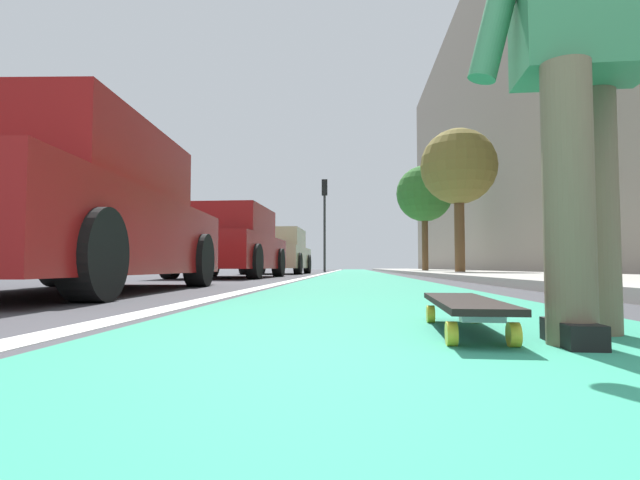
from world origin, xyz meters
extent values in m
plane|color=#38383D|center=(10.00, 0.00, 0.00)|extent=(80.00, 80.00, 0.00)
cube|color=#288466|center=(24.00, 0.00, 0.00)|extent=(56.00, 2.02, 0.00)
cube|color=silver|center=(20.00, 1.16, 0.00)|extent=(52.00, 0.16, 0.01)
cube|color=#9E9B93|center=(18.00, -3.13, 0.05)|extent=(52.00, 3.20, 0.10)
cube|color=slate|center=(22.00, -5.90, 6.87)|extent=(40.00, 1.20, 13.75)
cylinder|color=yellow|center=(1.73, -0.15, 0.04)|extent=(0.07, 0.03, 0.07)
cylinder|color=yellow|center=(1.72, -0.32, 0.04)|extent=(0.07, 0.03, 0.07)
cylinder|color=yellow|center=(1.13, -0.12, 0.04)|extent=(0.07, 0.03, 0.07)
cylinder|color=yellow|center=(1.12, -0.29, 0.04)|extent=(0.07, 0.03, 0.07)
cube|color=silver|center=(1.73, -0.24, 0.08)|extent=(0.07, 0.12, 0.02)
cube|color=silver|center=(1.13, -0.20, 0.08)|extent=(0.07, 0.12, 0.02)
cube|color=black|center=(1.43, -0.22, 0.10)|extent=(0.85, 0.25, 0.02)
cylinder|color=brown|center=(1.16, -0.46, 0.41)|extent=(0.14, 0.14, 0.82)
cylinder|color=brown|center=(1.41, -0.66, 0.41)|extent=(0.14, 0.14, 0.82)
cube|color=black|center=(1.16, -0.46, 0.04)|extent=(0.27, 0.11, 0.07)
cube|color=maroon|center=(4.04, 2.68, 0.51)|extent=(4.26, 1.90, 0.70)
cube|color=maroon|center=(3.89, 2.68, 1.16)|extent=(2.37, 1.68, 0.60)
cube|color=#4C606B|center=(5.04, 2.73, 1.16)|extent=(0.11, 1.51, 0.51)
cylinder|color=black|center=(5.30, 3.56, 0.30)|extent=(0.62, 0.25, 0.61)
cylinder|color=black|center=(5.37, 1.93, 0.30)|extent=(0.62, 0.25, 0.61)
cylinder|color=black|center=(2.78, 1.81, 0.30)|extent=(0.62, 0.25, 0.61)
cube|color=maroon|center=(10.33, 2.79, 0.54)|extent=(4.17, 1.86, 0.70)
cube|color=maroon|center=(10.18, 2.79, 1.19)|extent=(2.31, 1.66, 0.60)
cube|color=#4C606B|center=(11.31, 2.75, 1.19)|extent=(0.09, 1.52, 0.51)
cylinder|color=black|center=(11.63, 3.56, 0.33)|extent=(0.68, 0.24, 0.67)
cylinder|color=black|center=(11.57, 1.92, 0.33)|extent=(0.68, 0.24, 0.67)
cylinder|color=black|center=(9.08, 3.65, 0.33)|extent=(0.68, 0.24, 0.67)
cylinder|color=black|center=(9.02, 2.01, 0.33)|extent=(0.68, 0.24, 0.67)
cube|color=tan|center=(16.39, 2.65, 0.54)|extent=(4.19, 1.87, 0.70)
cube|color=tan|center=(16.24, 2.66, 1.19)|extent=(2.32, 1.68, 0.60)
cube|color=#4C606B|center=(17.38, 2.63, 1.19)|extent=(0.08, 1.56, 0.51)
cylinder|color=black|center=(17.69, 3.47, 0.33)|extent=(0.67, 0.24, 0.67)
cylinder|color=black|center=(17.65, 1.78, 0.33)|extent=(0.67, 0.24, 0.67)
cylinder|color=black|center=(15.12, 3.52, 0.33)|extent=(0.67, 0.24, 0.67)
cylinder|color=black|center=(15.08, 1.84, 0.33)|extent=(0.67, 0.24, 0.67)
cylinder|color=#2D2D2D|center=(24.81, 1.56, 1.92)|extent=(0.12, 0.12, 3.85)
cube|color=black|center=(24.81, 1.56, 4.25)|extent=(0.24, 0.28, 0.80)
sphere|color=red|center=(24.94, 1.56, 4.51)|extent=(0.16, 0.16, 0.16)
sphere|color=#392907|center=(24.94, 1.56, 4.25)|extent=(0.16, 0.16, 0.16)
sphere|color=black|center=(24.94, 1.56, 3.99)|extent=(0.16, 0.16, 0.16)
cylinder|color=brown|center=(13.41, -2.73, 1.12)|extent=(0.27, 0.27, 2.25)
sphere|color=olive|center=(13.41, -2.73, 2.97)|extent=(2.06, 2.06, 2.06)
cylinder|color=brown|center=(19.88, -2.73, 1.19)|extent=(0.25, 0.25, 2.39)
sphere|color=#2D6B28|center=(19.88, -2.73, 3.17)|extent=(2.24, 2.24, 2.24)
camera|label=1|loc=(-0.33, 0.16, 0.22)|focal=28.21mm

